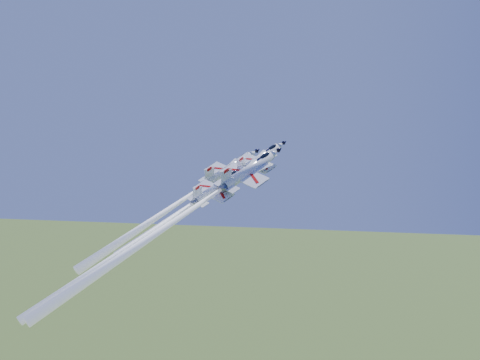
# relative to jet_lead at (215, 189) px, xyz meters

# --- Properties ---
(jet_lead) EXTENTS (21.91, 28.51, 28.33)m
(jet_lead) POSITION_rel_jet_lead_xyz_m (0.00, 0.00, 0.00)
(jet_lead) COLOR white
(jet_left) EXTENTS (23.67, 30.67, 30.32)m
(jet_left) POSITION_rel_jet_lead_xyz_m (-7.24, 2.26, -2.81)
(jet_left) COLOR white
(jet_right) EXTENTS (27.83, 36.84, 38.69)m
(jet_right) POSITION_rel_jet_lead_xyz_m (-4.85, -9.60, -3.76)
(jet_right) COLOR white
(jet_slot) EXTENTS (24.14, 32.05, 34.02)m
(jet_slot) POSITION_rel_jet_lead_xyz_m (-9.48, -10.72, -6.02)
(jet_slot) COLOR white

